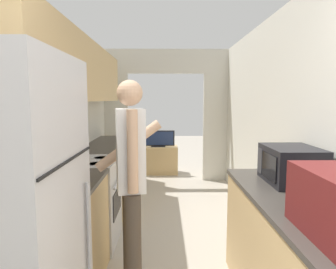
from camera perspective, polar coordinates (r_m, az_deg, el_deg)
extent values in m
cube|color=silver|center=(2.90, -24.45, -0.17)|extent=(0.06, 7.29, 2.50)
cube|color=tan|center=(3.72, -16.31, 11.52)|extent=(0.32, 3.54, 0.70)
cube|color=silver|center=(2.93, 24.10, -0.10)|extent=(0.06, 7.29, 2.50)
cube|color=silver|center=(5.83, -10.73, 1.25)|extent=(0.65, 0.06, 2.05)
cube|color=silver|center=(5.84, 9.89, 1.28)|extent=(0.65, 0.06, 2.05)
cube|color=silver|center=(5.76, -0.42, 13.77)|extent=(2.74, 0.06, 0.45)
cube|color=tan|center=(2.69, -19.85, -18.42)|extent=(0.60, 0.99, 0.88)
cube|color=#3D3833|center=(2.53, -20.31, -9.01)|extent=(0.62, 1.00, 0.03)
cube|color=tan|center=(4.65, -11.18, -7.44)|extent=(0.60, 1.82, 0.88)
cube|color=#3D3833|center=(4.57, -11.30, -1.83)|extent=(0.62, 1.84, 0.03)
cube|color=#9EA3A8|center=(2.51, -20.48, -8.80)|extent=(0.42, 0.44, 0.00)
cube|color=#3D3833|center=(2.16, 24.49, -11.93)|extent=(0.62, 1.81, 0.03)
cube|color=#B7B7BC|center=(1.75, -29.13, -16.97)|extent=(0.69, 0.76, 1.78)
cube|color=black|center=(1.50, -18.21, -4.62)|extent=(0.01, 0.73, 0.01)
cylinder|color=#99999E|center=(1.89, -14.81, -19.25)|extent=(0.02, 0.02, 0.71)
cube|color=#B7B7BC|center=(3.45, -14.94, -12.28)|extent=(0.62, 0.73, 0.92)
cube|color=black|center=(3.39, -9.66, -12.50)|extent=(0.01, 0.49, 0.28)
cylinder|color=#B7B7BC|center=(3.31, -9.39, -8.77)|extent=(0.02, 0.58, 0.02)
cube|color=#B7B7BC|center=(3.40, -19.96, -3.52)|extent=(0.04, 0.73, 0.14)
cylinder|color=#232328|center=(3.15, -13.71, -5.46)|extent=(0.16, 0.16, 0.01)
cylinder|color=#232328|center=(3.45, -12.52, -4.35)|extent=(0.16, 0.16, 0.01)
cylinder|color=#232328|center=(3.21, -18.04, -5.35)|extent=(0.16, 0.16, 0.01)
cylinder|color=#232328|center=(3.51, -16.49, -4.28)|extent=(0.16, 0.16, 0.01)
cylinder|color=#4C4238|center=(2.48, -6.67, -20.70)|extent=(0.15, 0.15, 0.86)
cylinder|color=#4C4238|center=(2.63, -7.09, -19.01)|extent=(0.15, 0.15, 0.86)
cube|color=white|center=(2.32, -7.14, -3.05)|extent=(0.25, 0.25, 0.64)
cylinder|color=#DBAD89|center=(2.18, -6.77, -3.26)|extent=(0.09, 0.09, 0.61)
cylinder|color=#DBAD89|center=(2.46, -7.48, -2.12)|extent=(0.55, 0.19, 0.42)
sphere|color=#DBAD89|center=(2.29, -7.30, 7.85)|extent=(0.20, 0.20, 0.20)
cube|color=#2D2D33|center=(1.89, 27.83, -6.13)|extent=(0.27, 0.02, 0.10)
cube|color=black|center=(2.54, 22.42, -5.37)|extent=(0.37, 0.49, 0.28)
cube|color=black|center=(2.42, 18.71, -5.76)|extent=(0.01, 0.30, 0.19)
cube|color=#38383D|center=(2.62, 17.13, -4.76)|extent=(0.01, 0.10, 0.20)
cube|color=tan|center=(6.39, -1.87, -4.84)|extent=(0.82, 0.42, 0.58)
cube|color=black|center=(6.30, -1.89, -2.25)|extent=(0.30, 0.16, 0.02)
cube|color=black|center=(6.27, -1.89, -0.70)|extent=(0.69, 0.04, 0.32)
cube|color=navy|center=(6.25, -1.90, -0.73)|extent=(0.63, 0.01, 0.28)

